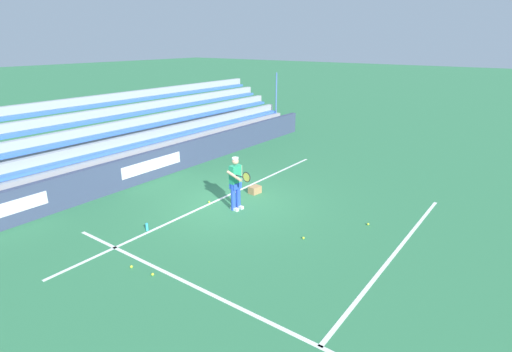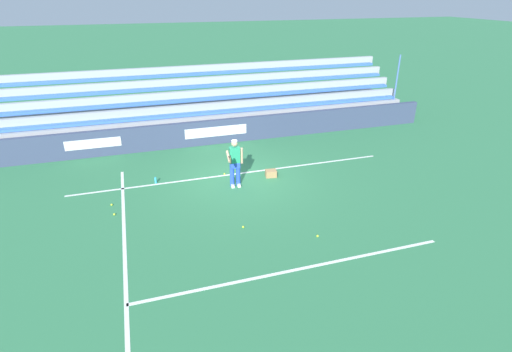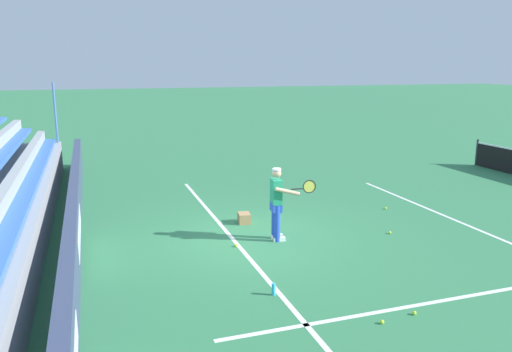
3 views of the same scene
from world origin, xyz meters
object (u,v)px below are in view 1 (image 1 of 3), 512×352
Objects in this scene: tennis_ball_by_box at (368,224)px; water_bottle at (147,227)px; tennis_ball_stray_back at (209,202)px; tennis_player at (236,183)px; ball_box_cardboard at (255,190)px; tennis_ball_on_baseline at (153,274)px; tennis_ball_toward_net at (303,238)px; tennis_ball_far_right at (131,267)px.

water_bottle is at bearing -50.58° from tennis_ball_by_box.
tennis_ball_by_box and tennis_ball_stray_back have the same top height.
ball_box_cardboard is (-1.47, -0.35, -0.76)m from tennis_player.
tennis_ball_on_baseline is at bearing 11.67° from tennis_player.
tennis_ball_by_box is at bearing 129.42° from water_bottle.
tennis_ball_on_baseline is (5.58, 1.20, -0.10)m from ball_box_cardboard.
tennis_ball_on_baseline is 0.30× the size of water_bottle.
tennis_ball_by_box is (-1.38, 3.85, -0.86)m from tennis_player.
tennis_player is 4.18m from tennis_ball_by_box.
tennis_ball_toward_net is at bearing 84.76° from tennis_ball_stray_back.
ball_box_cardboard is at bearing -174.61° from tennis_ball_far_right.
tennis_player is 25.98× the size of tennis_ball_far_right.
tennis_ball_toward_net and tennis_ball_by_box have the same top height.
ball_box_cardboard reaches higher than tennis_ball_far_right.
tennis_ball_toward_net is 1.00× the size of tennis_ball_on_baseline.
tennis_ball_stray_back is at bearing -95.24° from tennis_ball_toward_net.
tennis_ball_on_baseline is at bearing 97.32° from tennis_ball_far_right.
ball_box_cardboard is 1.82× the size of water_bottle.
tennis_player reaches higher than tennis_ball_toward_net.
tennis_ball_toward_net is at bearing -30.29° from tennis_ball_by_box.
tennis_ball_by_box is at bearing 88.74° from ball_box_cardboard.
ball_box_cardboard is 3.68m from tennis_ball_toward_net.
tennis_player is 1.37m from tennis_ball_stray_back.
water_bottle is at bearing -22.15° from tennis_player.
tennis_ball_by_box is at bearing 109.70° from tennis_player.
tennis_ball_stray_back is (-4.05, -1.23, 0.00)m from tennis_ball_far_right.
water_bottle is at bearing -10.11° from ball_box_cardboard.
tennis_ball_far_right is (5.67, 0.53, -0.10)m from ball_box_cardboard.
ball_box_cardboard is at bearing -122.34° from tennis_ball_toward_net.
tennis_ball_far_right is 1.98m from water_bottle.
tennis_ball_toward_net is 3.82m from tennis_ball_stray_back.
tennis_player is at bearing -100.21° from tennis_ball_toward_net.
water_bottle reaches higher than tennis_ball_on_baseline.
ball_box_cardboard is 6.06× the size of tennis_ball_by_box.
ball_box_cardboard is at bearing 156.72° from tennis_ball_stray_back.
tennis_ball_toward_net is at bearing 152.15° from tennis_ball_on_baseline.
tennis_player is at bearing -168.33° from tennis_ball_on_baseline.
tennis_player is 4.29× the size of ball_box_cardboard.
ball_box_cardboard is at bearing -166.55° from tennis_player.
tennis_player is 7.80× the size of water_bottle.
tennis_ball_by_box is 0.30× the size of water_bottle.
tennis_ball_stray_back is at bearing 178.98° from water_bottle.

